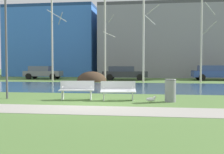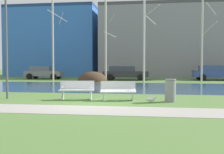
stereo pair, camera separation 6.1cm
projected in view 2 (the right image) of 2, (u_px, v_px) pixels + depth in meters
The scene contains 18 objects.
ground_plane at pixel (119, 85), 21.77m from camera, with size 120.00×120.00×0.00m, color #517538.
paved_path_strip at pixel (83, 110), 10.06m from camera, with size 60.00×1.93×0.01m, color #9E998E.
river_band at pixel (117, 87), 20.01m from camera, with size 80.00×8.94×0.01m, color #33516B.
soil_mound at pixel (92, 81), 26.29m from camera, with size 2.82×2.63×1.91m, color #423021.
bench_left at pixel (77, 90), 12.96m from camera, with size 1.66×0.75×0.87m.
bench_right at pixel (118, 90), 12.69m from camera, with size 1.66×0.75×0.87m.
trash_bin at pixel (170, 90), 12.19m from camera, with size 0.50×0.50×1.00m.
seagull at pixel (151, 99), 12.10m from camera, with size 0.47×0.18×0.27m.
streetlamp at pixel (6, 14), 13.21m from camera, with size 0.32×0.32×6.17m.
birch_far_left at pixel (53, 36), 26.86m from camera, with size 1.58×2.55×8.50m.
birch_left at pixel (106, 39), 26.35m from camera, with size 1.11×1.87×7.91m.
birch_center_left at pixel (145, 31), 25.10m from camera, with size 1.47×2.43×9.07m.
birch_center at pixel (203, 32), 25.06m from camera, with size 1.36×2.40×8.88m.
parked_van_nearest_grey at pixel (43, 72), 30.56m from camera, with size 4.05×2.04×1.41m.
parked_sedan_second_dark at pixel (125, 73), 28.53m from camera, with size 4.60×2.22×1.41m.
parked_hatch_third_blue at pixel (215, 72), 28.20m from camera, with size 4.56×2.22×1.50m.
building_blue_store at pixel (56, 42), 38.95m from camera, with size 12.01×7.20×9.34m.
building_grey_warehouse at pixel (167, 42), 36.88m from camera, with size 16.75×9.67×9.00m.
Camera 2 is at (2.43, -11.59, 1.67)m, focal length 44.72 mm.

